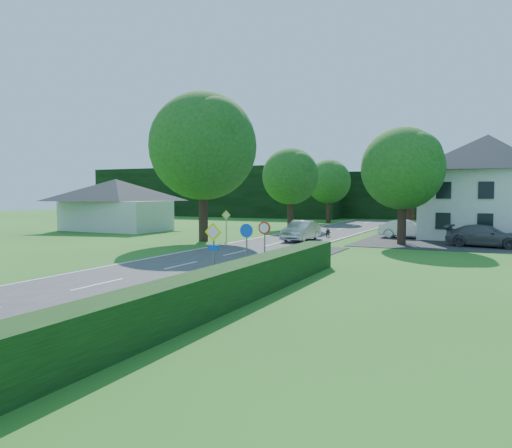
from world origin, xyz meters
The scene contains 28 objects.
road centered at (0.00, 20.00, 0.02)m, with size 7.00×80.00×0.04m, color #323234.
footpath centered at (4.95, 2.00, 0.02)m, with size 1.50×44.00×0.04m, color black.
parking_pad centered at (12.00, 33.00, 0.02)m, with size 14.00×16.00×0.04m, color black.
line_edge_left centered at (-3.25, 20.00, 0.04)m, with size 0.12×80.00×0.01m, color white.
line_edge_right centered at (3.25, 20.00, 0.04)m, with size 0.12×80.00×0.01m, color white.
line_centre centered at (0.00, 20.00, 0.04)m, with size 0.12×80.00×0.01m, color white, non-canonical shape.
guardrail centered at (3.85, -1.00, 0.34)m, with size 0.12×26.00×0.69m, color silver, non-canonical shape.
hedge_right centered at (6.50, 0.00, 0.65)m, with size 1.20×30.00×1.30m, color black.
tree_main centered at (-6.00, 24.00, 5.82)m, with size 9.40×9.40×11.64m, color #184F17, non-canonical shape.
tree_left_far centered at (-5.00, 40.00, 4.29)m, with size 7.00×7.00×8.58m, color #184F17, non-canonical shape.
tree_right_far centered at (7.00, 42.00, 4.54)m, with size 7.40×7.40×9.09m, color #184F17, non-canonical shape.
tree_left_back centered at (-4.50, 52.00, 4.04)m, with size 6.60×6.60×8.07m, color #184F17, non-canonical shape.
tree_right_back centered at (6.00, 50.00, 3.78)m, with size 6.20×6.20×7.56m, color #184F17, non-canonical shape.
tree_right_mid centered at (8.50, 28.00, 4.29)m, with size 7.00×7.00×8.58m, color #184F17, non-canonical shape.
treeline_left centered at (-28.00, 62.00, 4.00)m, with size 44.00×6.00×8.00m, color black.
treeline_right centered at (8.00, 66.00, 3.50)m, with size 30.00×5.00×7.00m, color black.
bungalow_left centered at (-20.00, 30.00, 2.71)m, with size 11.00×6.50×5.20m.
house_white centered at (14.00, 36.00, 4.41)m, with size 10.60×8.40×8.60m.
streetlight centered at (8.06, 30.00, 4.46)m, with size 2.03×0.18×8.00m.
sign_priority_right centered at (4.30, 7.98, 1.80)m, with size 0.78×0.09×2.59m.
sign_roundabout centered at (4.30, 10.98, 1.67)m, with size 0.64×0.08×2.37m.
sign_speed_limit centered at (4.30, 12.97, 1.77)m, with size 0.64×0.11×2.37m.
sign_priority_left centered at (-4.50, 24.98, 1.72)m, with size 0.78×0.09×2.44m.
moving_car centered at (0.91, 27.35, 0.81)m, with size 1.64×4.69×1.55m, color silver.
motorcycle centered at (1.80, 31.61, 0.52)m, with size 0.64×1.82×0.96m, color black.
parked_car_silver_a centered at (8.16, 33.30, 0.80)m, with size 1.61×4.62×1.52m, color silver.
parked_car_grey centered at (14.09, 28.62, 0.80)m, with size 2.13×5.25×1.52m, color #525156.
parasol centered at (8.93, 35.00, 1.07)m, with size 2.23×2.28×2.05m, color red.
Camera 1 is at (14.52, -9.46, 3.76)m, focal length 35.00 mm.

